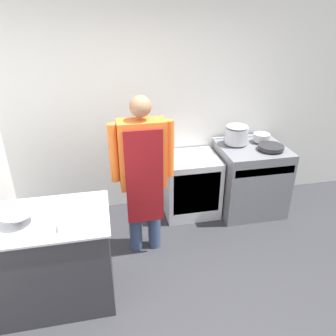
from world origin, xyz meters
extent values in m
plane|color=#2D2D33|center=(0.00, 0.00, 0.00)|extent=(14.00, 14.00, 0.00)
cube|color=white|center=(0.00, 2.09, 1.35)|extent=(8.00, 0.05, 2.70)
cube|color=#2D2D33|center=(-1.13, 0.56, 0.44)|extent=(1.08, 0.69, 0.88)
cube|color=#B2B5BC|center=(-1.13, 0.56, 0.89)|extent=(1.12, 0.72, 0.02)
cube|color=slate|center=(1.28, 1.64, 0.45)|extent=(0.83, 0.76, 0.90)
cube|color=#B2B5BC|center=(1.28, 1.27, 0.74)|extent=(0.76, 0.03, 0.10)
cube|color=#B2B5BC|center=(1.28, 2.00, 0.91)|extent=(0.83, 0.03, 0.02)
cube|color=silver|center=(0.50, 1.73, 0.39)|extent=(0.69, 0.62, 0.79)
cube|color=silver|center=(0.50, 1.43, 0.43)|extent=(0.59, 0.02, 0.55)
cylinder|color=#38476B|center=(-0.30, 1.10, 0.40)|extent=(0.14, 0.14, 0.81)
cylinder|color=#38476B|center=(-0.09, 1.10, 0.40)|extent=(0.14, 0.14, 0.81)
cube|color=orange|center=(-0.20, 1.10, 1.17)|extent=(0.47, 0.22, 0.71)
cube|color=maroon|center=(-0.20, 0.98, 0.95)|extent=(0.38, 0.02, 1.02)
cylinder|color=orange|center=(-0.48, 1.10, 1.20)|extent=(0.09, 0.09, 0.60)
cylinder|color=orange|center=(0.08, 1.10, 1.20)|extent=(0.09, 0.09, 0.60)
sphere|color=#9E7051|center=(-0.20, 1.10, 1.66)|extent=(0.21, 0.21, 0.21)
cone|color=#B2B5BC|center=(-1.30, 0.52, 0.95)|extent=(0.27, 0.27, 0.10)
cube|color=silver|center=(-0.91, 0.37, 0.93)|extent=(0.13, 0.13, 0.07)
cylinder|color=#B2B5BC|center=(1.09, 1.77, 1.02)|extent=(0.29, 0.29, 0.20)
ellipsoid|color=#B2B5BC|center=(1.09, 1.77, 1.14)|extent=(0.28, 0.28, 0.05)
cylinder|color=#262628|center=(1.44, 1.51, 0.94)|extent=(0.32, 0.32, 0.04)
cylinder|color=#B2B5BC|center=(1.44, 1.77, 0.97)|extent=(0.21, 0.21, 0.10)
camera|label=1|loc=(-0.55, -1.88, 2.50)|focal=35.00mm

